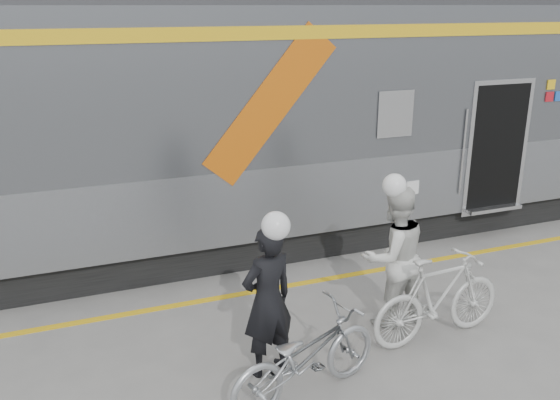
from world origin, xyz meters
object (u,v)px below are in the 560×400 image
woman (393,256)px  bicycle_right (438,298)px  bicycle_left (305,356)px  man (268,301)px

woman → bicycle_right: size_ratio=0.99×
bicycle_left → man: bearing=5.2°
woman → bicycle_right: woman is taller
woman → man: bearing=10.2°
bicycle_right → bicycle_left: bearing=99.4°
bicycle_left → bicycle_right: 1.95m
man → bicycle_left: man is taller
man → bicycle_left: size_ratio=0.95×
man → bicycle_left: (0.20, -0.55, -0.38)m
bicycle_left → bicycle_right: bearing=-91.5°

